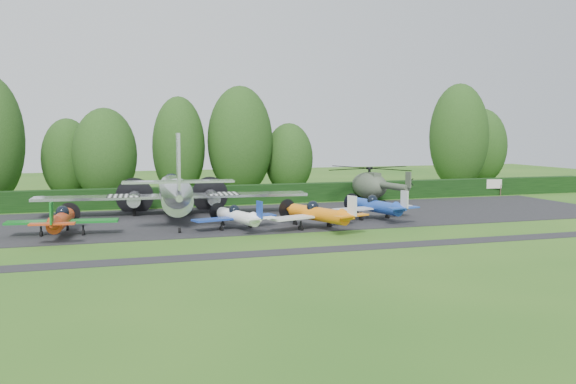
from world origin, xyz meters
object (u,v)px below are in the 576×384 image
object	(u,v)px
light_plane_blue	(377,206)
light_plane_white	(238,216)
transport_plane	(175,193)
light_plane_red	(61,220)
helicopter	(370,183)
sign_board	(488,185)
light_plane_orange	(318,214)

from	to	relation	value
light_plane_blue	light_plane_white	bearing A→B (deg)	-161.07
transport_plane	light_plane_red	distance (m)	12.37
light_plane_red	light_plane_blue	size ratio (longest dim) A/B	1.04
transport_plane	helicopter	distance (m)	22.84
light_plane_red	light_plane_white	size ratio (longest dim) A/B	1.15
light_plane_white	sign_board	size ratio (longest dim) A/B	2.10
helicopter	light_plane_red	bearing A→B (deg)	-149.65
sign_board	helicopter	bearing A→B (deg)	176.94
transport_plane	light_plane_white	size ratio (longest dim) A/B	3.37
light_plane_white	light_plane_blue	world-z (taller)	light_plane_blue
light_plane_orange	light_plane_blue	size ratio (longest dim) A/B	1.04
light_plane_orange	sign_board	xyz separation A→B (m)	(28.33, 18.18, 0.05)
light_plane_blue	sign_board	xyz separation A→B (m)	(21.61, 14.71, 0.09)
transport_plane	light_plane_white	world-z (taller)	transport_plane
transport_plane	sign_board	xyz separation A→B (m)	(38.01, 7.65, -0.87)
light_plane_white	light_plane_blue	xyz separation A→B (m)	(12.77, 1.77, 0.12)
light_plane_red	light_plane_white	world-z (taller)	light_plane_red
sign_board	light_plane_blue	bearing A→B (deg)	-153.66
light_plane_blue	sign_board	size ratio (longest dim) A/B	2.32
light_plane_orange	helicopter	xyz separation A→B (m)	(12.27, 16.82, 0.75)
light_plane_orange	light_plane_blue	xyz separation A→B (m)	(6.71, 3.47, -0.05)
transport_plane	light_plane_red	xyz separation A→B (m)	(-9.38, -8.02, -0.92)
transport_plane	light_plane_blue	world-z (taller)	transport_plane
helicopter	light_plane_white	bearing A→B (deg)	-134.67
light_plane_red	light_plane_blue	world-z (taller)	light_plane_red
transport_plane	light_plane_orange	size ratio (longest dim) A/B	2.94
light_plane_red	transport_plane	bearing A→B (deg)	33.56
light_plane_orange	transport_plane	bearing A→B (deg)	152.12
light_plane_red	light_plane_orange	world-z (taller)	light_plane_red
light_plane_white	light_plane_orange	distance (m)	6.29
transport_plane	sign_board	size ratio (longest dim) A/B	7.08
transport_plane	light_plane_red	bearing A→B (deg)	-145.05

